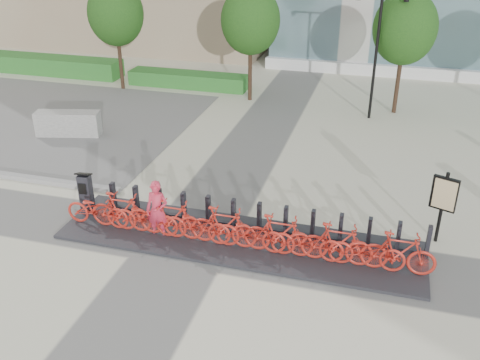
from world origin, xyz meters
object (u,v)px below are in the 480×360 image
(kiosk, at_px, (86,193))
(worker_red, at_px, (157,210))
(jersey_barrier, at_px, (68,124))
(bike_0, at_px, (97,209))
(map_sign, at_px, (444,197))

(kiosk, relative_size, worker_red, 0.78)
(jersey_barrier, bearing_deg, kiosk, -67.71)
(kiosk, bearing_deg, jersey_barrier, 120.80)
(bike_0, distance_m, kiosk, 0.86)
(bike_0, height_order, kiosk, kiosk)
(kiosk, distance_m, jersey_barrier, 6.58)
(bike_0, distance_m, worker_red, 1.81)
(kiosk, distance_m, worker_red, 2.52)
(kiosk, height_order, map_sign, map_sign)
(bike_0, distance_m, map_sign, 9.13)
(kiosk, relative_size, map_sign, 0.64)
(kiosk, bearing_deg, map_sign, 1.83)
(kiosk, xyz_separation_m, worker_red, (2.45, -0.57, 0.13))
(worker_red, bearing_deg, kiosk, 164.42)
(bike_0, relative_size, worker_red, 1.11)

